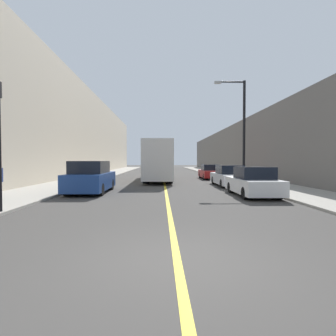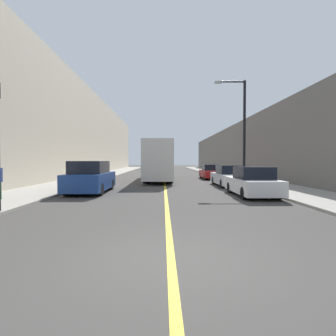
# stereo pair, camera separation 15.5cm
# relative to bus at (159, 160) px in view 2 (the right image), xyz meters

# --- Properties ---
(ground_plane) EXTENTS (200.00, 200.00, 0.00)m
(ground_plane) POSITION_rel_bus_xyz_m (0.56, -20.31, -1.88)
(ground_plane) COLOR #3F3D3A
(sidewalk_left) EXTENTS (3.78, 72.00, 0.11)m
(sidewalk_left) POSITION_rel_bus_xyz_m (-7.03, 9.69, -1.83)
(sidewalk_left) COLOR #9E998E
(sidewalk_left) RESTS_ON ground
(sidewalk_right) EXTENTS (3.78, 72.00, 0.11)m
(sidewalk_right) POSITION_rel_bus_xyz_m (8.15, 9.69, -1.83)
(sidewalk_right) COLOR #9E998E
(sidewalk_right) RESTS_ON ground
(building_row_left) EXTENTS (4.00, 72.00, 11.17)m
(building_row_left) POSITION_rel_bus_xyz_m (-10.92, 9.69, 3.70)
(building_row_left) COLOR beige
(building_row_left) RESTS_ON ground
(building_row_right) EXTENTS (4.00, 72.00, 6.77)m
(building_row_right) POSITION_rel_bus_xyz_m (12.04, 9.69, 1.50)
(building_row_right) COLOR #66605B
(building_row_right) RESTS_ON ground
(road_center_line) EXTENTS (0.16, 72.00, 0.01)m
(road_center_line) POSITION_rel_bus_xyz_m (0.56, 9.69, -1.88)
(road_center_line) COLOR gold
(road_center_line) RESTS_ON ground
(bus) EXTENTS (2.42, 12.12, 3.51)m
(bus) POSITION_rel_bus_xyz_m (0.00, 0.00, 0.00)
(bus) COLOR silver
(bus) RESTS_ON ground
(parked_suv_left) EXTENTS (2.03, 4.69, 1.85)m
(parked_suv_left) POSITION_rel_bus_xyz_m (-3.83, -9.78, -1.02)
(parked_suv_left) COLOR navy
(parked_suv_left) RESTS_ON ground
(car_right_near) EXTENTS (1.88, 4.27, 1.55)m
(car_right_near) POSITION_rel_bus_xyz_m (5.13, -11.42, -1.19)
(car_right_near) COLOR silver
(car_right_near) RESTS_ON ground
(car_right_mid) EXTENTS (1.83, 4.71, 1.53)m
(car_right_mid) POSITION_rel_bus_xyz_m (5.23, -6.12, -1.19)
(car_right_mid) COLOR silver
(car_right_mid) RESTS_ON ground
(car_right_far) EXTENTS (1.77, 4.22, 1.47)m
(car_right_far) POSITION_rel_bus_xyz_m (5.25, 1.41, -1.22)
(car_right_far) COLOR maroon
(car_right_far) RESTS_ON ground
(street_lamp_right) EXTENTS (2.38, 0.24, 7.78)m
(street_lamp_right) POSITION_rel_bus_xyz_m (6.37, -5.40, 2.62)
(street_lamp_right) COLOR black
(street_lamp_right) RESTS_ON sidewalk_right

